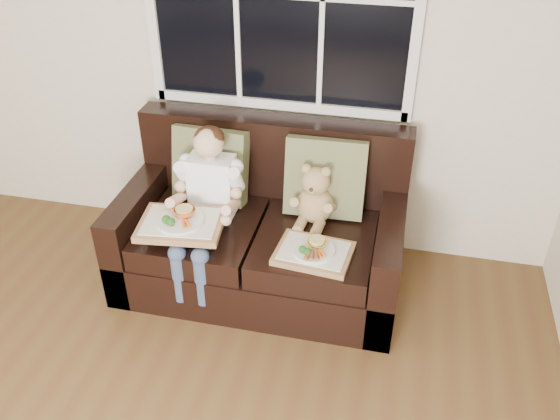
% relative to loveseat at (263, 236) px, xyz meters
% --- Properties ---
extents(loveseat, '(1.70, 0.92, 0.96)m').
position_rel_loveseat_xyz_m(loveseat, '(0.00, 0.00, 0.00)').
color(loveseat, black).
rests_on(loveseat, ground).
extents(pillow_left, '(0.48, 0.25, 0.48)m').
position_rel_loveseat_xyz_m(pillow_left, '(-0.37, 0.15, 0.37)').
color(pillow_left, olive).
rests_on(pillow_left, loveseat).
extents(pillow_right, '(0.49, 0.23, 0.49)m').
position_rel_loveseat_xyz_m(pillow_right, '(0.35, 0.15, 0.38)').
color(pillow_right, olive).
rests_on(pillow_right, loveseat).
extents(child, '(0.39, 0.60, 0.89)m').
position_rel_loveseat_xyz_m(child, '(-0.30, -0.12, 0.34)').
color(child, white).
rests_on(child, loveseat).
extents(teddy_bear, '(0.24, 0.30, 0.39)m').
position_rel_loveseat_xyz_m(teddy_bear, '(0.31, 0.04, 0.30)').
color(teddy_bear, tan).
rests_on(teddy_bear, loveseat).
extents(tray_left, '(0.51, 0.41, 0.11)m').
position_rel_loveseat_xyz_m(tray_left, '(-0.39, -0.34, 0.27)').
color(tray_left, '#9D7147').
rests_on(tray_left, child).
extents(tray_right, '(0.44, 0.36, 0.09)m').
position_rel_loveseat_xyz_m(tray_right, '(0.37, -0.31, 0.17)').
color(tray_right, '#9D7147').
rests_on(tray_right, loveseat).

